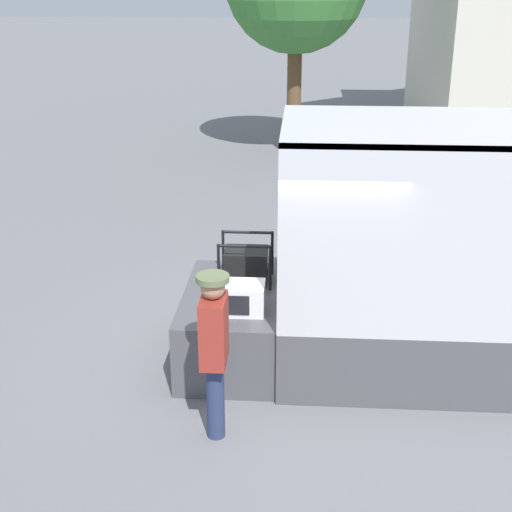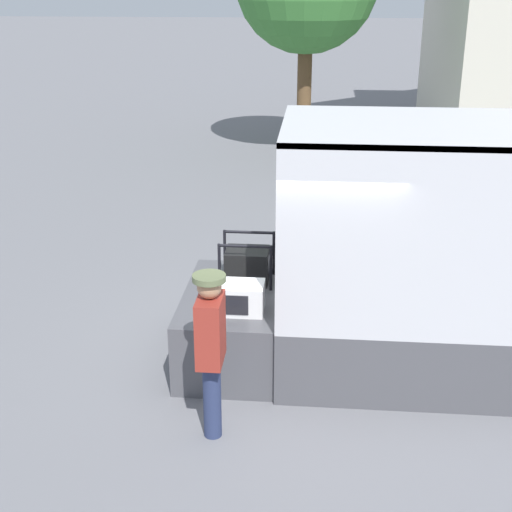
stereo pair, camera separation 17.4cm
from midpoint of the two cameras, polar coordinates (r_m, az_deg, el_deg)
The scene contains 5 objects.
ground_plane at distance 8.75m, azimuth 2.47°, elevation -8.05°, with size 160.00×160.00×0.00m, color slate.
tailgate_deck at distance 8.59m, azimuth -1.30°, elevation -5.46°, with size 1.14×2.01×0.83m, color #4C4C51.
microwave at distance 7.88m, azimuth -0.72°, elevation -3.35°, with size 0.55×0.40×0.33m.
portable_generator at distance 8.63m, azimuth 0.00°, elevation -0.72°, with size 0.65×0.53×0.56m.
worker_person at distance 6.84m, azimuth -2.92°, elevation -6.71°, with size 0.31×0.44×1.75m.
Camera 2 is at (0.40, -7.61, 4.29)m, focal length 50.00 mm.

